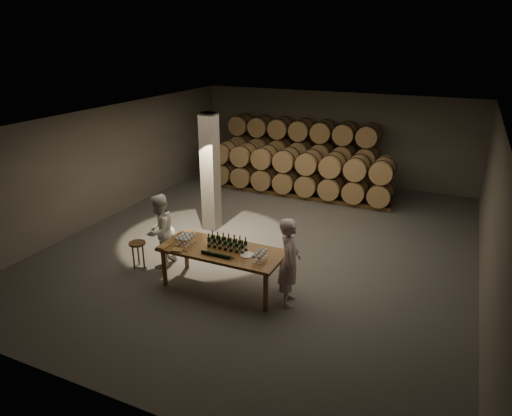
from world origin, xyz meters
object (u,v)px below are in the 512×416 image
at_px(stool, 138,247).
at_px(person_woman, 160,231).
at_px(plate, 247,255).
at_px(person_man, 290,262).
at_px(notebook_near, 178,250).
at_px(bottle_cluster, 227,244).
at_px(tasting_table, 222,254).

height_order(stool, person_woman, person_woman).
distance_m(plate, person_man, 0.89).
height_order(stool, person_man, person_man).
distance_m(notebook_near, person_man, 2.34).
relative_size(notebook_near, person_woman, 0.13).
bearing_deg(person_woman, bottle_cluster, 81.00).
height_order(plate, stool, plate).
bearing_deg(tasting_table, stool, -179.30).
bearing_deg(person_woman, plate, 80.03).
height_order(bottle_cluster, person_man, person_man).
bearing_deg(stool, notebook_near, -16.40).
relative_size(tasting_table, person_man, 1.42).
bearing_deg(stool, person_woman, 40.61).
relative_size(plate, stool, 0.46).
relative_size(plate, person_man, 0.16).
bearing_deg(bottle_cluster, tasting_table, -138.75).
xyz_separation_m(notebook_near, person_man, (2.29, 0.47, -0.00)).
bearing_deg(plate, bottle_cluster, 168.15).
xyz_separation_m(bottle_cluster, notebook_near, (-0.89, -0.51, -0.09)).
bearing_deg(tasting_table, person_woman, 169.96).
relative_size(tasting_table, notebook_near, 11.66).
relative_size(tasting_table, bottle_cluster, 3.03).
relative_size(notebook_near, stool, 0.35).
xyz_separation_m(notebook_near, person_woman, (-0.99, 0.75, -0.05)).
xyz_separation_m(plate, notebook_near, (-1.40, -0.40, 0.01)).
height_order(bottle_cluster, plate, bottle_cluster).
bearing_deg(stool, tasting_table, 0.70).
distance_m(bottle_cluster, person_woman, 1.90).
bearing_deg(notebook_near, person_man, 1.89).
bearing_deg(person_man, notebook_near, 84.10).
relative_size(bottle_cluster, plate, 2.95).
xyz_separation_m(plate, person_man, (0.89, 0.06, 0.01)).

